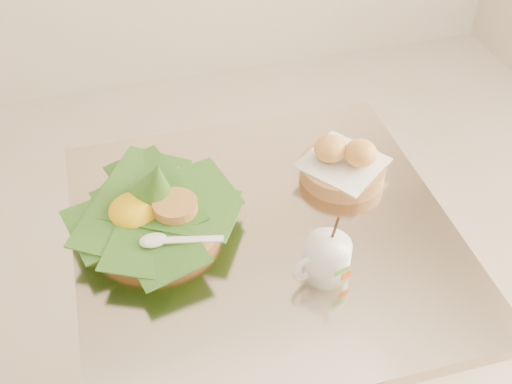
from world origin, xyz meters
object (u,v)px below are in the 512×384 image
object	(u,v)px
cafe_table	(264,305)
bread_basket	(343,164)
rice_basket	(153,208)
coffee_mug	(326,258)

from	to	relation	value
cafe_table	bread_basket	world-z (taller)	bread_basket
cafe_table	rice_basket	bearing A→B (deg)	158.90
cafe_table	rice_basket	xyz separation A→B (m)	(-0.19, 0.07, 0.26)
coffee_mug	bread_basket	bearing A→B (deg)	61.76
bread_basket	rice_basket	bearing A→B (deg)	-174.96
cafe_table	coffee_mug	distance (m)	0.30
cafe_table	bread_basket	size ratio (longest dim) A/B	3.64
rice_basket	coffee_mug	size ratio (longest dim) A/B	2.20
rice_basket	cafe_table	bearing A→B (deg)	-21.10
rice_basket	coffee_mug	xyz separation A→B (m)	(0.26, -0.20, -0.00)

